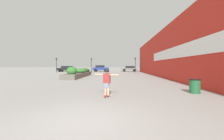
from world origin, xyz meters
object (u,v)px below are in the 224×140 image
at_px(skateboard, 107,96).
at_px(car_center_left, 101,68).
at_px(traffic_light_left, 91,63).
at_px(traffic_light_far_left, 56,62).
at_px(car_center_right, 129,69).
at_px(traffic_light_right, 135,62).
at_px(car_rightmost, 163,69).
at_px(car_leftmost, 67,69).
at_px(trash_bin, 195,86).
at_px(skateboarder, 107,79).

relative_size(skateboard, car_center_left, 0.15).
height_order(traffic_light_left, traffic_light_far_left, traffic_light_far_left).
relative_size(car_center_right, traffic_light_right, 1.28).
height_order(skateboard, traffic_light_far_left, traffic_light_far_left).
bearing_deg(car_center_left, car_rightmost, 95.17).
bearing_deg(car_leftmost, traffic_light_left, -116.25).
height_order(skateboard, car_center_right, car_center_right).
distance_m(trash_bin, traffic_light_left, 27.91).
xyz_separation_m(skateboarder, car_rightmost, (12.57, 33.51, -0.18)).
relative_size(skateboard, car_rightmost, 0.13).
height_order(car_rightmost, traffic_light_right, traffic_light_right).
xyz_separation_m(car_leftmost, traffic_light_left, (7.08, -3.49, 1.48)).
bearing_deg(skateboard, car_center_left, 112.45).
distance_m(skateboard, car_rightmost, 35.80).
relative_size(skateboard, traffic_light_right, 0.18).
bearing_deg(car_center_right, skateboard, 174.08).
bearing_deg(traffic_light_far_left, car_center_right, 18.58).
relative_size(trash_bin, traffic_light_left, 0.24).
bearing_deg(car_center_right, car_center_left, 96.54).
bearing_deg(car_rightmost, car_leftmost, 96.87).
bearing_deg(car_rightmost, car_center_left, 95.17).
height_order(skateboarder, car_leftmost, car_leftmost).
bearing_deg(car_center_left, traffic_light_right, 60.24).
relative_size(car_rightmost, traffic_light_far_left, 1.40).
relative_size(car_leftmost, car_rightmost, 0.97).
height_order(car_center_right, traffic_light_far_left, traffic_light_far_left).
bearing_deg(traffic_light_right, trash_bin, -88.78).
height_order(car_center_left, car_rightmost, car_center_left).
bearing_deg(car_center_right, trash_bin, -177.27).
relative_size(car_center_left, traffic_light_left, 1.26).
bearing_deg(traffic_light_right, car_center_left, 150.24).
height_order(skateboarder, traffic_light_far_left, traffic_light_far_left).
bearing_deg(traffic_light_left, car_leftmost, 153.75).
xyz_separation_m(skateboard, skateboarder, (-0.00, 0.00, 0.82)).
bearing_deg(traffic_light_far_left, car_leftmost, 71.13).
bearing_deg(skateboarder, car_rightmost, 84.33).
xyz_separation_m(car_leftmost, car_center_right, (16.28, 2.42, -0.01)).
xyz_separation_m(car_leftmost, car_rightmost, (25.44, 3.06, -0.09)).
bearing_deg(traffic_light_right, traffic_light_far_left, -179.80).
bearing_deg(skateboarder, car_leftmost, 127.80).
relative_size(skateboarder, car_rightmost, 0.28).
distance_m(car_leftmost, traffic_light_far_left, 3.95).
distance_m(trash_bin, traffic_light_right, 25.90).
height_order(skateboard, car_rightmost, car_rightmost).
distance_m(car_rightmost, traffic_light_right, 10.56).
relative_size(car_rightmost, traffic_light_right, 1.40).
distance_m(car_center_right, traffic_light_left, 11.03).
bearing_deg(car_center_right, car_rightmost, -85.99).
bearing_deg(car_center_left, skateboarder, 7.57).
bearing_deg(car_leftmost, traffic_light_far_left, 161.13).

